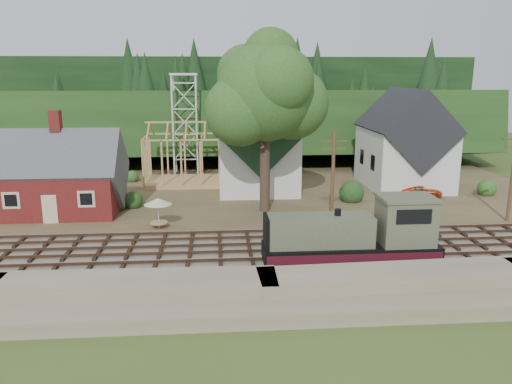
{
  "coord_description": "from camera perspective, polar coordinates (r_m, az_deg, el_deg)",
  "views": [
    {
      "loc": [
        -2.1,
        -33.21,
        12.33
      ],
      "look_at": [
        0.91,
        6.0,
        3.0
      ],
      "focal_mm": 35.0,
      "sensor_mm": 36.0,
      "label": 1
    }
  ],
  "objects": [
    {
      "name": "patio_set",
      "position": [
        40.26,
        -11.15,
        -1.21
      ],
      "size": [
        2.2,
        2.2,
        2.45
      ],
      "color": "silver",
      "rests_on": "village_flat"
    },
    {
      "name": "village_flat",
      "position": [
        52.69,
        -1.98,
        -0.03
      ],
      "size": [
        64.0,
        26.0,
        0.3
      ],
      "primitive_type": "cube",
      "color": "brown",
      "rests_on": "ground"
    },
    {
      "name": "hillside",
      "position": [
        76.25,
        -2.76,
        4.03
      ],
      "size": [
        70.0,
        28.96,
        12.74
      ],
      "primitive_type": "cube",
      "rotation": [
        -0.17,
        0.0,
        0.0
      ],
      "color": "#1E3F19",
      "rests_on": "ground"
    },
    {
      "name": "car_green",
      "position": [
        46.24,
        -23.65,
        -2.05
      ],
      "size": [
        4.18,
        2.9,
        1.31
      ],
      "primitive_type": "imported",
      "rotation": [
        0.0,
        0.0,
        1.14
      ],
      "color": "#6A9366",
      "rests_on": "village_flat"
    },
    {
      "name": "depot",
      "position": [
        47.23,
        -21.41,
        1.29
      ],
      "size": [
        10.8,
        7.41,
        9.0
      ],
      "color": "#501812",
      "rests_on": "village_flat"
    },
    {
      "name": "ground",
      "position": [
        35.49,
        -0.72,
        -6.99
      ],
      "size": [
        140.0,
        140.0,
        0.0
      ],
      "primitive_type": "plane",
      "color": "#384C1E",
      "rests_on": "ground"
    },
    {
      "name": "farmhouse",
      "position": [
        56.45,
        16.59,
        5.19
      ],
      "size": [
        8.4,
        10.8,
        10.6
      ],
      "color": "silver",
      "rests_on": "village_flat"
    },
    {
      "name": "telegraph_pole_near",
      "position": [
        40.3,
        8.76,
        1.62
      ],
      "size": [
        2.2,
        0.28,
        8.0
      ],
      "color": "#4C331E",
      "rests_on": "ground"
    },
    {
      "name": "car_red",
      "position": [
        52.79,
        18.39,
        0.11
      ],
      "size": [
        4.39,
        2.79,
        1.13
      ],
      "primitive_type": "imported",
      "rotation": [
        0.0,
        0.0,
        1.33
      ],
      "color": "#C13B0F",
      "rests_on": "village_flat"
    },
    {
      "name": "locomotive",
      "position": [
        33.15,
        11.53,
        -5.05
      ],
      "size": [
        11.24,
        2.81,
        4.52
      ],
      "color": "black",
      "rests_on": "railroad_bed"
    },
    {
      "name": "timber_frame",
      "position": [
        56.09,
        -8.33,
        3.91
      ],
      "size": [
        8.2,
        6.2,
        6.99
      ],
      "color": "tan",
      "rests_on": "village_flat"
    },
    {
      "name": "big_tree",
      "position": [
        43.56,
        1.26,
        10.56
      ],
      "size": [
        10.9,
        8.4,
        14.7
      ],
      "color": "#38281E",
      "rests_on": "village_flat"
    },
    {
      "name": "embankment",
      "position": [
        27.7,
        0.44,
        -13.09
      ],
      "size": [
        64.0,
        5.0,
        1.6
      ],
      "primitive_type": "cube",
      "color": "#7F7259",
      "rests_on": "ground"
    },
    {
      "name": "railroad_bed",
      "position": [
        35.47,
        -0.72,
        -6.86
      ],
      "size": [
        64.0,
        11.0,
        0.16
      ],
      "primitive_type": "cube",
      "color": "#726B5B",
      "rests_on": "ground"
    },
    {
      "name": "ridge",
      "position": [
        92.07,
        -3.05,
        5.63
      ],
      "size": [
        80.0,
        20.0,
        12.0
      ],
      "primitive_type": "cube",
      "color": "black",
      "rests_on": "ground"
    },
    {
      "name": "lattice_tower",
      "position": [
        61.38,
        -8.18,
        11.07
      ],
      "size": [
        3.2,
        3.2,
        12.12
      ],
      "color": "silver",
      "rests_on": "village_flat"
    },
    {
      "name": "church",
      "position": [
        53.53,
        0.05,
        5.67
      ],
      "size": [
        8.4,
        15.17,
        13.0
      ],
      "color": "silver",
      "rests_on": "village_flat"
    },
    {
      "name": "car_blue",
      "position": [
        49.15,
        -17.81,
        -0.71
      ],
      "size": [
        2.75,
        4.03,
        1.27
      ],
      "primitive_type": "imported",
      "rotation": [
        0.0,
        0.0,
        0.37
      ],
      "color": "#4F69A9",
      "rests_on": "village_flat"
    }
  ]
}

